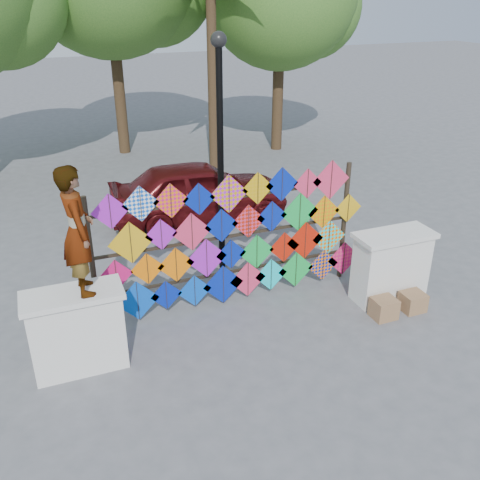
# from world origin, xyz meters

# --- Properties ---
(ground) EXTENTS (80.00, 80.00, 0.00)m
(ground) POSITION_xyz_m (0.00, 0.00, 0.00)
(ground) COLOR slate
(ground) RESTS_ON ground
(parapet_left) EXTENTS (1.40, 0.65, 1.28)m
(parapet_left) POSITION_xyz_m (-2.70, -0.20, 0.65)
(parapet_left) COLOR silver
(parapet_left) RESTS_ON ground
(parapet_right) EXTENTS (1.40, 0.65, 1.28)m
(parapet_right) POSITION_xyz_m (2.70, -0.20, 0.65)
(parapet_right) COLOR silver
(parapet_right) RESTS_ON ground
(kite_rack) EXTENTS (4.93, 0.24, 2.41)m
(kite_rack) POSITION_xyz_m (0.13, 0.72, 1.20)
(kite_rack) COLOR black
(kite_rack) RESTS_ON ground
(vendor_woman) EXTENTS (0.48, 0.69, 1.82)m
(vendor_woman) POSITION_xyz_m (-2.50, -0.20, 2.19)
(vendor_woman) COLOR #99999E
(vendor_woman) RESTS_ON parapet_left
(sedan) EXTENTS (4.28, 1.84, 1.44)m
(sedan) POSITION_xyz_m (0.63, 4.53, 0.72)
(sedan) COLOR #530E10
(sedan) RESTS_ON ground
(lamppost) EXTENTS (0.28, 0.28, 4.46)m
(lamppost) POSITION_xyz_m (0.30, 2.00, 2.69)
(lamppost) COLOR black
(lamppost) RESTS_ON ground
(cardboard_box_near) EXTENTS (0.40, 0.36, 0.36)m
(cardboard_box_near) POSITION_xyz_m (2.24, -0.73, 0.18)
(cardboard_box_near) COLOR #946B48
(cardboard_box_near) RESTS_ON ground
(cardboard_box_far) EXTENTS (0.39, 0.36, 0.33)m
(cardboard_box_far) POSITION_xyz_m (2.85, -0.72, 0.17)
(cardboard_box_far) COLOR #946B48
(cardboard_box_far) RESTS_ON ground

